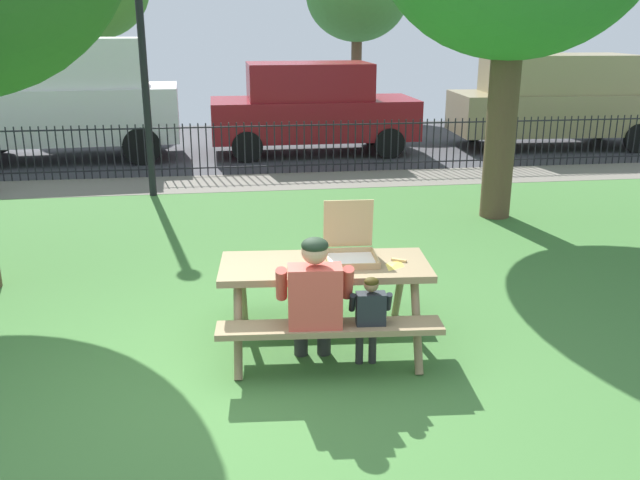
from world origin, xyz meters
TOP-DOWN VIEW (x-y plane):
  - ground at (0.00, 2.01)m, footprint 28.00×12.02m
  - cobblestone_walkway at (0.00, 7.32)m, footprint 28.00×1.40m
  - street_asphalt at (0.00, 11.35)m, footprint 28.00×6.66m
  - picnic_table_foreground at (0.86, 0.70)m, footprint 1.91×1.61m
  - pizza_box_open at (1.11, 0.81)m, footprint 0.47×0.50m
  - pizza_slice_on_table at (1.46, 0.59)m, footprint 0.24×0.27m
  - adult_at_table at (0.71, 0.21)m, footprint 0.62×0.61m
  - child_at_table at (1.15, 0.15)m, footprint 0.35×0.34m
  - iron_fence_streetside at (-0.00, 8.02)m, footprint 22.67×0.03m
  - lamp_post_walkway at (-1.16, 6.58)m, footprint 0.28×0.28m
  - parked_car_left at (-3.24, 10.07)m, footprint 4.80×2.28m
  - parked_car_center at (1.97, 10.07)m, footprint 4.42×1.95m
  - parked_car_right at (7.57, 10.07)m, footprint 4.69×2.14m

SIDE VIEW (x-z plane):
  - ground at x=0.00m, z-range -0.02..0.00m
  - street_asphalt at x=0.00m, z-range -0.01..0.00m
  - cobblestone_walkway at x=0.00m, z-range -0.01..0.00m
  - iron_fence_streetside at x=0.00m, z-range 0.01..1.00m
  - child_at_table at x=1.15m, z-range 0.09..0.95m
  - picnic_table_foreground at x=0.86m, z-range 0.20..0.99m
  - adult_at_table at x=0.71m, z-range 0.06..1.25m
  - pizza_slice_on_table at x=1.46m, z-range 0.77..0.79m
  - pizza_box_open at x=1.11m, z-range 0.64..1.14m
  - parked_car_center at x=1.97m, z-range 0.04..1.98m
  - parked_car_right at x=7.57m, z-range 0.06..2.14m
  - parked_car_left at x=-3.24m, z-range 0.08..2.54m
  - lamp_post_walkway at x=-1.16m, z-range 0.44..4.33m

